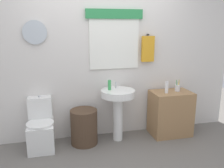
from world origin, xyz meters
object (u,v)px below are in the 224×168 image
laundry_hamper (84,127)px  soap_bottle (109,85)px  wooden_cabinet (170,113)px  lotion_bottle (167,87)px  toilet (41,129)px  toothbrush_cup (177,88)px  pedestal_sink (118,103)px

laundry_hamper → soap_bottle: 0.74m
laundry_hamper → wooden_cabinet: size_ratio=0.74×
soap_bottle → lotion_bottle: soap_bottle is taller
toilet → toothbrush_cup: toothbrush_cup is taller
laundry_hamper → lotion_bottle: size_ratio=2.88×
laundry_hamper → soap_bottle: size_ratio=3.58×
soap_bottle → pedestal_sink: bearing=-22.6°
laundry_hamper → toothbrush_cup: toothbrush_cup is taller
laundry_hamper → soap_bottle: bearing=7.0°
lotion_bottle → pedestal_sink: bearing=177.0°
wooden_cabinet → toothbrush_cup: size_ratio=3.88×
pedestal_sink → wooden_cabinet: (0.88, 0.00, -0.24)m
pedestal_sink → toilet: bearing=178.3°
toothbrush_cup → wooden_cabinet: bearing=-169.7°
toilet → lotion_bottle: 1.99m
toilet → toothbrush_cup: 2.20m
toothbrush_cup → soap_bottle: bearing=178.5°
wooden_cabinet → toothbrush_cup: 0.43m
lotion_bottle → toothbrush_cup: (0.22, 0.06, -0.04)m
toilet → lotion_bottle: bearing=-2.2°
wooden_cabinet → soap_bottle: (-1.00, 0.05, 0.52)m
pedestal_sink → lotion_bottle: lotion_bottle is taller
toilet → soap_bottle: soap_bottle is taller
pedestal_sink → toothbrush_cup: toothbrush_cup is taller
laundry_hamper → pedestal_sink: size_ratio=0.66×
soap_bottle → toothbrush_cup: bearing=-1.5°
toilet → laundry_hamper: bearing=-3.2°
laundry_hamper → lotion_bottle: lotion_bottle is taller
pedestal_sink → lotion_bottle: size_ratio=4.36×
laundry_hamper → wooden_cabinet: bearing=0.0°
soap_bottle → wooden_cabinet: bearing=-2.8°
pedestal_sink → lotion_bottle: bearing=-3.0°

